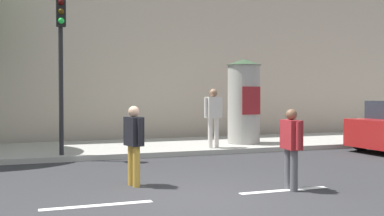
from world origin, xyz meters
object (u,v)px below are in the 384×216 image
(traffic_light, at_px, (61,50))
(poster_column, at_px, (244,101))
(pedestrian_in_light_jacket, at_px, (291,142))
(pedestrian_near_pole, at_px, (134,140))
(pedestrian_tallest, at_px, (213,113))

(traffic_light, relative_size, poster_column, 1.49)
(traffic_light, relative_size, pedestrian_in_light_jacket, 2.75)
(pedestrian_near_pole, height_order, pedestrian_in_light_jacket, pedestrian_near_pole)
(traffic_light, height_order, pedestrian_tallest, traffic_light)
(poster_column, distance_m, pedestrian_near_pole, 7.00)
(poster_column, distance_m, pedestrian_tallest, 1.71)
(traffic_light, height_order, pedestrian_in_light_jacket, traffic_light)
(pedestrian_tallest, bearing_deg, poster_column, 30.60)
(poster_column, relative_size, pedestrian_near_pole, 1.80)
(poster_column, relative_size, pedestrian_in_light_jacket, 1.85)
(traffic_light, distance_m, pedestrian_in_light_jacket, 6.78)
(poster_column, bearing_deg, pedestrian_in_light_jacket, -108.65)
(pedestrian_near_pole, relative_size, pedestrian_tallest, 0.87)
(pedestrian_near_pole, distance_m, pedestrian_in_light_jacket, 2.99)
(pedestrian_near_pole, distance_m, pedestrian_tallest, 5.38)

